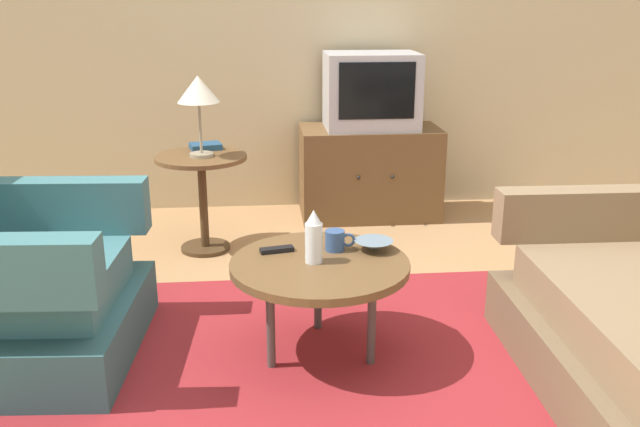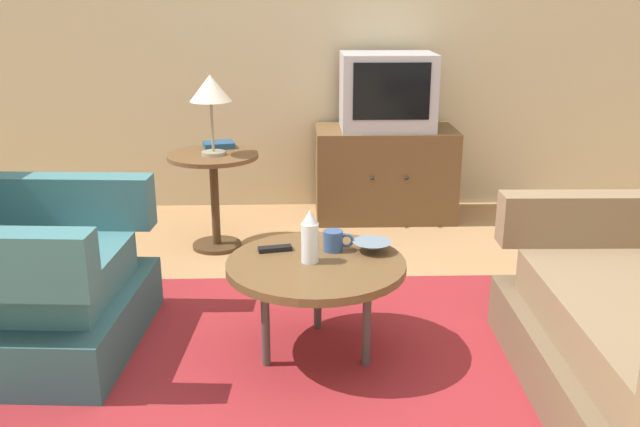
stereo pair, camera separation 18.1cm
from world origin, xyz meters
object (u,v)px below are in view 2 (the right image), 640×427
armchair (12,278)px  tv_stand (385,173)px  bowl (372,246)px  tv_remote_dark (275,249)px  table_lamp (210,91)px  side_table (214,180)px  mug (334,241)px  vase (310,237)px  book (219,145)px  coffee_table (316,269)px  television (387,91)px

armchair → tv_stand: 2.55m
bowl → tv_remote_dark: bowl is taller
tv_remote_dark → table_lamp: bearing=96.6°
side_table → mug: size_ratio=4.41×
tv_remote_dark → armchair: bearing=168.9°
vase → tv_remote_dark: (-0.15, 0.13, -0.10)m
book → tv_stand: bearing=7.0°
coffee_table → television: size_ratio=1.24×
mug → bowl: 0.17m
coffee_table → book: bearing=110.5°
bowl → book: size_ratio=0.81×
table_lamp → bowl: bearing=-55.5°
coffee_table → tv_stand: tv_stand is taller
side_table → book: size_ratio=2.78×
book → table_lamp: bearing=-107.0°
vase → mug: bearing=50.8°
side_table → vase: vase is taller
armchair → side_table: 1.41m
television → mug: television is taller
table_lamp → tv_remote_dark: size_ratio=3.06×
table_lamp → mug: 1.41m
vase → side_table: bearing=112.6°
mug → tv_remote_dark: size_ratio=0.88×
coffee_table → vase: 0.14m
bowl → tv_remote_dark: size_ratio=1.13×
television → tv_remote_dark: (-0.69, -1.76, -0.43)m
coffee_table → tv_remote_dark: tv_remote_dark is taller
table_lamp → mug: (0.65, -1.16, -0.48)m
armchair → television: television is taller
coffee_table → table_lamp: table_lamp is taller
bowl → armchair: bearing=-179.9°
mug → tv_stand: bearing=76.2°
table_lamp → bowl: table_lamp is taller
vase → book: bearing=109.6°
side_table → tv_stand: bearing=28.2°
table_lamp → book: (0.01, 0.20, -0.35)m
armchair → table_lamp: size_ratio=2.14×
armchair → book: armchair is taller
television → tv_remote_dark: bearing=-111.3°
table_lamp → book: size_ratio=2.20×
armchair → tv_remote_dark: size_ratio=6.56×
mug → table_lamp: bearing=119.1°
vase → mug: (0.11, 0.13, -0.06)m
armchair → tv_stand: bearing=138.3°
tv_remote_dark → book: (-0.38, 1.36, 0.17)m
television → tv_stand: bearing=90.0°
coffee_table → television: television is taller
armchair → tv_stand: (1.82, 1.79, -0.01)m
mug → book: (-0.64, 1.36, 0.13)m
tv_stand → bowl: (-0.27, -1.79, 0.14)m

